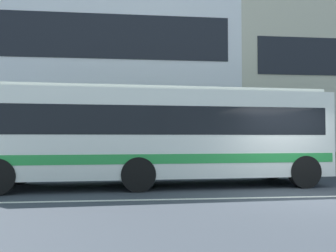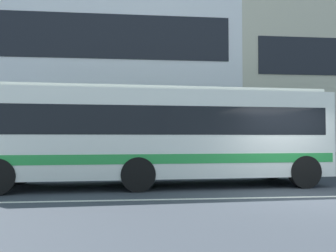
{
  "view_description": "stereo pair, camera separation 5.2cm",
  "coord_description": "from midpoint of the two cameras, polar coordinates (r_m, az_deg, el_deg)",
  "views": [
    {
      "loc": [
        -4.63,
        -8.62,
        1.55
      ],
      "look_at": [
        -3.43,
        2.77,
        1.95
      ],
      "focal_mm": 36.68,
      "sensor_mm": 36.0,
      "label": 1
    },
    {
      "loc": [
        -4.57,
        -8.63,
        1.55
      ],
      "look_at": [
        -3.43,
        2.77,
        1.95
      ],
      "focal_mm": 36.68,
      "sensor_mm": 36.0,
      "label": 2
    }
  ],
  "objects": [
    {
      "name": "apartment_block_left",
      "position": [
        23.58,
        -15.2,
        8.65
      ],
      "size": [
        19.19,
        10.15,
        11.76
      ],
      "color": "silver",
      "rests_on": "ground_plane"
    },
    {
      "name": "hedge_row_far",
      "position": [
        15.23,
        4.48,
        -6.18
      ],
      "size": [
        20.33,
        1.1,
        0.88
      ],
      "primitive_type": "cube",
      "color": "#32702B",
      "rests_on": "ground_plane"
    },
    {
      "name": "ground_plane",
      "position": [
        9.9,
        22.22,
        -10.85
      ],
      "size": [
        160.0,
        160.0,
        0.0
      ],
      "primitive_type": "plane",
      "color": "#363B44"
    },
    {
      "name": "lane_centre_line",
      "position": [
        9.9,
        22.22,
        -10.83
      ],
      "size": [
        60.0,
        0.16,
        0.01
      ],
      "primitive_type": "cube",
      "color": "silver",
      "rests_on": "ground_plane"
    },
    {
      "name": "transit_bus",
      "position": [
        11.13,
        -2.03,
        -1.14
      ],
      "size": [
        11.08,
        3.07,
        3.11
      ],
      "color": "silver",
      "rests_on": "ground_plane"
    }
  ]
}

